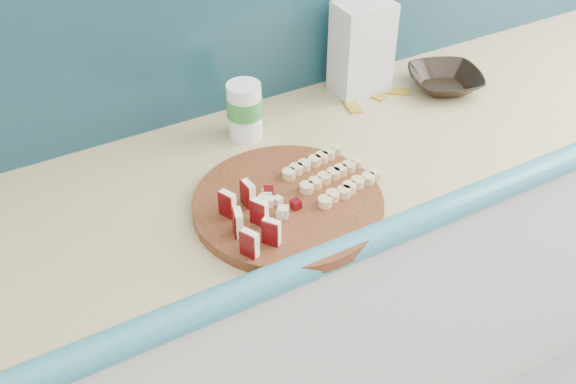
% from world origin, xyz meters
% --- Properties ---
extents(kitchen_counter, '(2.20, 0.63, 0.91)m').
position_xyz_m(kitchen_counter, '(0.10, 1.50, 0.46)').
color(kitchen_counter, silver).
rests_on(kitchen_counter, ground).
extents(cutting_board, '(0.45, 0.45, 0.02)m').
position_xyz_m(cutting_board, '(-0.25, 1.36, 0.92)').
color(cutting_board, '#431D0E').
rests_on(cutting_board, kitchen_counter).
extents(apple_wedges, '(0.08, 0.16, 0.05)m').
position_xyz_m(apple_wedges, '(-0.36, 1.32, 0.96)').
color(apple_wedges, '#FBF0C9').
rests_on(apple_wedges, cutting_board).
extents(apple_chunks, '(0.06, 0.06, 0.02)m').
position_xyz_m(apple_chunks, '(-0.27, 1.36, 0.94)').
color(apple_chunks, beige).
rests_on(apple_chunks, cutting_board).
extents(banana_slices, '(0.19, 0.17, 0.02)m').
position_xyz_m(banana_slices, '(-0.13, 1.38, 0.94)').
color(banana_slices, '#D0BB7F').
rests_on(banana_slices, cutting_board).
extents(brown_bowl, '(0.24, 0.24, 0.05)m').
position_xyz_m(brown_bowl, '(0.36, 1.59, 0.93)').
color(brown_bowl, black).
rests_on(brown_bowl, kitchen_counter).
extents(flour_bag, '(0.14, 0.10, 0.24)m').
position_xyz_m(flour_bag, '(0.15, 1.69, 1.03)').
color(flour_bag, silver).
rests_on(flour_bag, kitchen_counter).
extents(canister, '(0.08, 0.08, 0.14)m').
position_xyz_m(canister, '(-0.20, 1.65, 0.98)').
color(canister, white).
rests_on(canister, kitchen_counter).
extents(banana_peel, '(0.20, 0.17, 0.01)m').
position_xyz_m(banana_peel, '(0.15, 1.67, 0.91)').
color(banana_peel, gold).
rests_on(banana_peel, kitchen_counter).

